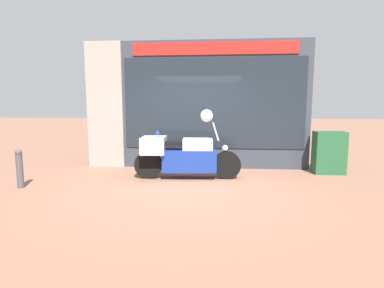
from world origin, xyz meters
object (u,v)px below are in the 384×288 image
Objects in this scene: paramedic_motorcycle at (181,154)px; street_bollard at (20,168)px; utility_cabinet at (329,153)px; white_helmet at (207,116)px.

street_bollard is (-3.21, -1.07, -0.15)m from paramedic_motorcycle.
white_helmet is at bearing -165.15° from utility_cabinet.
street_bollard is at bearing -165.18° from paramedic_motorcycle.
paramedic_motorcycle is 8.71× the size of white_helmet.
white_helmet reaches higher than street_bollard.
white_helmet is at bearing -0.00° from paramedic_motorcycle.
utility_cabinet is at bearing 9.36° from paramedic_motorcycle.
street_bollard is (-6.82, -1.91, -0.11)m from utility_cabinet.
utility_cabinet is (3.61, 0.84, -0.04)m from paramedic_motorcycle.
paramedic_motorcycle is 3.38m from street_bollard.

